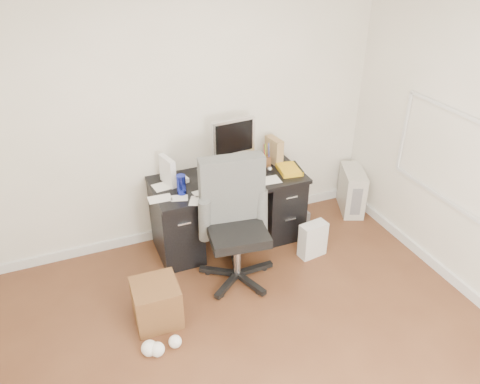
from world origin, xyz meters
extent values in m
plane|color=#4E2B19|center=(0.00, 0.00, 0.00)|extent=(4.00, 4.00, 0.00)
cube|color=beige|center=(0.00, 2.00, 1.35)|extent=(4.00, 0.02, 2.70)
cube|color=silver|center=(0.00, 1.99, 0.05)|extent=(4.00, 0.03, 0.10)
cube|color=silver|center=(1.99, 0.00, 0.05)|extent=(0.03, 4.00, 0.10)
cube|color=black|center=(0.30, 1.65, 0.73)|extent=(1.50, 0.70, 0.04)
cube|color=black|center=(-0.25, 1.65, 0.35)|extent=(0.40, 0.60, 0.71)
cube|color=black|center=(0.85, 1.65, 0.35)|extent=(0.40, 0.60, 0.71)
cube|color=black|center=(0.30, 1.98, 0.45)|extent=(0.70, 0.03, 0.51)
cube|color=black|center=(0.22, 1.50, 0.76)|extent=(0.44, 0.21, 0.02)
sphere|color=silver|center=(0.74, 1.62, 0.78)|extent=(0.05, 0.05, 0.05)
cylinder|color=#16229B|center=(-0.20, 1.54, 0.85)|extent=(0.10, 0.10, 0.19)
cube|color=silver|center=(-0.27, 1.77, 0.89)|extent=(0.16, 0.26, 0.27)
cube|color=olive|center=(0.87, 1.80, 0.88)|extent=(0.15, 0.24, 0.27)
cube|color=gold|center=(0.92, 1.55, 0.77)|extent=(0.24, 0.29, 0.05)
cube|color=#B2ACA0|center=(1.84, 1.70, 0.25)|extent=(0.40, 0.55, 0.51)
cube|color=silver|center=(0.99, 1.11, 0.18)|extent=(0.30, 0.23, 0.37)
cube|color=#4D2F17|center=(-0.66, 0.83, 0.19)|extent=(0.38, 0.38, 0.37)
cube|color=#5D5D62|center=(0.99, 1.63, 0.11)|extent=(0.39, 0.34, 0.21)
camera|label=1|loc=(-1.12, -2.11, 2.95)|focal=35.00mm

